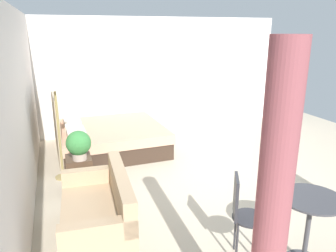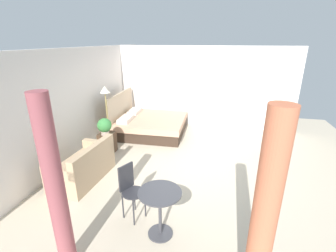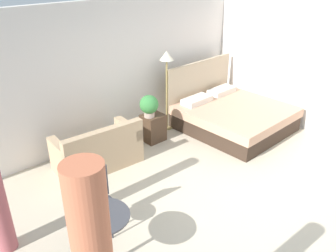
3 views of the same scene
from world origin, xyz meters
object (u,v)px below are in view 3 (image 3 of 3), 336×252
(couch, at_px, (98,151))
(potted_plant, at_px, (149,105))
(nightstand, at_px, (153,128))
(balcony_table, at_px, (103,232))
(cafe_chair_near_window, at_px, (98,194))
(floor_lamp, at_px, (167,66))
(bed, at_px, (231,115))

(couch, bearing_deg, potted_plant, 4.54)
(nightstand, distance_m, potted_plant, 0.52)
(balcony_table, xyz_separation_m, cafe_chair_near_window, (0.30, 0.58, 0.04))
(couch, height_order, balcony_table, couch)
(potted_plant, xyz_separation_m, cafe_chair_near_window, (-2.03, -1.45, -0.21))
(cafe_chair_near_window, bearing_deg, floor_lamp, 32.34)
(nightstand, bearing_deg, balcony_table, -139.76)
(potted_plant, bearing_deg, bed, -20.93)
(floor_lamp, height_order, cafe_chair_near_window, floor_lamp)
(nightstand, bearing_deg, potted_plant, -171.61)
(bed, xyz_separation_m, couch, (-2.89, 0.55, 0.00))
(floor_lamp, xyz_separation_m, cafe_chair_near_window, (-2.69, -1.70, -0.78))
(couch, relative_size, floor_lamp, 0.89)
(floor_lamp, bearing_deg, cafe_chair_near_window, -147.66)
(potted_plant, distance_m, cafe_chair_near_window, 2.50)
(potted_plant, bearing_deg, cafe_chair_near_window, -144.35)
(nightstand, bearing_deg, floor_lamp, 22.64)
(couch, height_order, cafe_chair_near_window, cafe_chair_near_window)
(couch, distance_m, potted_plant, 1.30)
(floor_lamp, bearing_deg, couch, -169.53)
(potted_plant, xyz_separation_m, balcony_table, (-2.32, -2.04, -0.25))
(potted_plant, bearing_deg, nightstand, 8.39)
(nightstand, distance_m, floor_lamp, 1.23)
(potted_plant, height_order, balcony_table, potted_plant)
(cafe_chair_near_window, bearing_deg, balcony_table, -117.01)
(bed, xyz_separation_m, potted_plant, (-1.69, 0.64, 0.49))
(nightstand, height_order, potted_plant, potted_plant)
(potted_plant, bearing_deg, couch, -175.46)
(balcony_table, bearing_deg, nightstand, 40.24)
(couch, height_order, potted_plant, potted_plant)
(couch, bearing_deg, nightstand, 4.84)
(balcony_table, relative_size, cafe_chair_near_window, 0.81)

